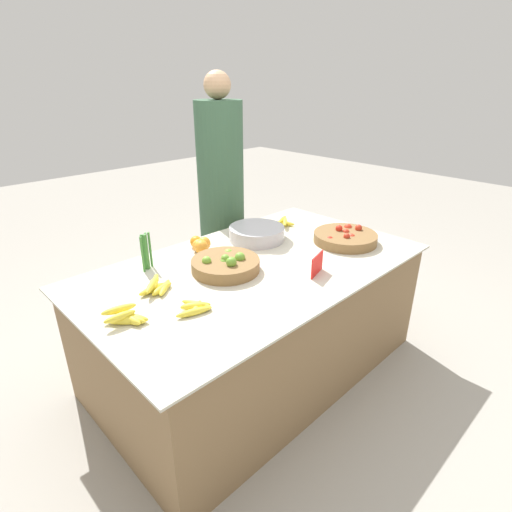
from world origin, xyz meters
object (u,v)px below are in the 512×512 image
Objects in this scene: tomato_basket at (345,237)px; price_sign at (317,264)px; lime_bowl at (226,265)px; metal_bowl at (257,233)px; vendor_person at (222,203)px.

price_sign is at bearing -162.62° from tomato_basket.
metal_bowl is at bearing 25.59° from lime_bowl.
vendor_person is (0.17, 0.55, 0.04)m from metal_bowl.
tomato_basket is 1.12× the size of metal_bowl.
lime_bowl reaches higher than tomato_basket.
vendor_person reaches higher than metal_bowl.
metal_bowl is 2.46× the size of price_sign.
metal_bowl is at bearing -107.51° from vendor_person.
lime_bowl is 0.22× the size of vendor_person.
price_sign is 1.14m from vendor_person.
metal_bowl is (-0.36, 0.41, 0.01)m from tomato_basket.
vendor_person reaches higher than price_sign.
vendor_person is at bearing 100.99° from tomato_basket.
metal_bowl is 0.57m from price_sign.
lime_bowl is 0.96m from vendor_person.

